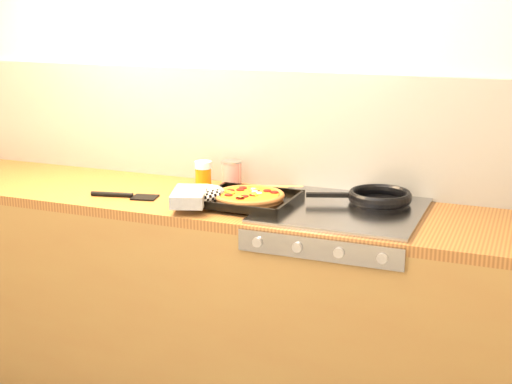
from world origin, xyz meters
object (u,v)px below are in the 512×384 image
at_px(pizza_on_tray, 233,196).
at_px(juice_glass, 203,175).
at_px(tomato_can, 232,175).
at_px(frying_pan, 378,198).

height_order(pizza_on_tray, juice_glass, juice_glass).
xyz_separation_m(pizza_on_tray, tomato_can, (-0.12, 0.25, 0.02)).
bearing_deg(frying_pan, tomato_can, 175.87).
distance_m(frying_pan, tomato_can, 0.65).
distance_m(pizza_on_tray, tomato_can, 0.28).
xyz_separation_m(tomato_can, juice_glass, (-0.11, -0.05, 0.00)).
distance_m(pizza_on_tray, frying_pan, 0.57).
height_order(pizza_on_tray, frying_pan, pizza_on_tray).
xyz_separation_m(frying_pan, tomato_can, (-0.65, 0.05, 0.02)).
height_order(pizza_on_tray, tomato_can, tomato_can).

